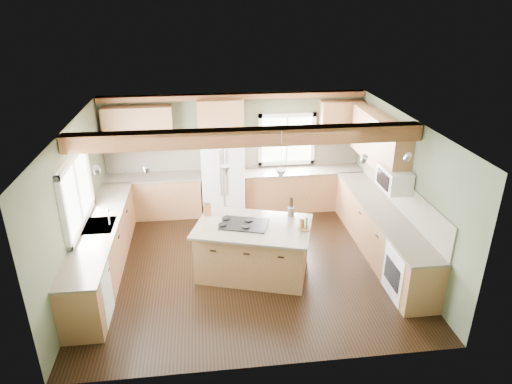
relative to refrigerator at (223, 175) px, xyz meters
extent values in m
plane|color=black|center=(0.30, -2.12, -0.90)|extent=(5.60, 5.60, 0.00)
plane|color=silver|center=(0.30, -2.12, 1.70)|extent=(5.60, 5.60, 0.00)
plane|color=#485039|center=(0.30, 0.38, 0.40)|extent=(5.60, 0.00, 5.60)
plane|color=#485039|center=(-2.50, -2.12, 0.40)|extent=(0.00, 5.00, 5.00)
plane|color=#485039|center=(3.10, -2.12, 0.40)|extent=(0.00, 5.00, 5.00)
cube|color=brown|center=(0.30, -2.40, 1.57)|extent=(5.55, 0.26, 0.26)
cube|color=brown|center=(0.30, 0.28, 1.64)|extent=(5.55, 0.20, 0.10)
cube|color=brown|center=(0.30, 0.36, 0.31)|extent=(5.58, 0.03, 0.58)
cube|color=brown|center=(3.08, -2.07, 0.31)|extent=(0.03, 3.70, 0.58)
cube|color=brown|center=(-1.49, 0.08, -0.46)|extent=(2.02, 0.60, 0.88)
cube|color=#4D4438|center=(-1.49, 0.08, 0.00)|extent=(2.06, 0.64, 0.04)
cube|color=brown|center=(1.79, 0.08, -0.46)|extent=(2.62, 0.60, 0.88)
cube|color=#4D4438|center=(1.79, 0.08, 0.00)|extent=(2.66, 0.64, 0.04)
cube|color=brown|center=(-2.20, -2.07, -0.46)|extent=(0.60, 3.70, 0.88)
cube|color=#4D4438|center=(-2.20, -2.07, 0.00)|extent=(0.64, 3.74, 0.04)
cube|color=brown|center=(2.80, -2.07, -0.46)|extent=(0.60, 3.70, 0.88)
cube|color=#4D4438|center=(2.80, -2.07, 0.00)|extent=(0.64, 3.74, 0.04)
cube|color=brown|center=(-1.69, 0.21, 1.05)|extent=(1.40, 0.35, 0.90)
cube|color=brown|center=(0.00, 0.21, 1.25)|extent=(0.96, 0.35, 0.70)
cube|color=brown|center=(2.92, -1.22, 1.05)|extent=(0.35, 2.20, 0.90)
cube|color=brown|center=(2.60, 0.21, 1.05)|extent=(0.90, 0.35, 0.90)
cube|color=white|center=(-2.48, -2.07, 0.65)|extent=(0.04, 1.60, 1.05)
cube|color=white|center=(1.45, 0.36, 0.65)|extent=(1.10, 0.04, 1.00)
cube|color=#262628|center=(-2.20, -2.07, 0.01)|extent=(0.50, 0.65, 0.03)
cylinder|color=#B2B2B7|center=(-2.02, -2.07, 0.15)|extent=(0.02, 0.02, 0.28)
cube|color=white|center=(-2.19, -3.37, -0.47)|extent=(0.60, 0.60, 0.84)
cube|color=white|center=(2.79, -3.37, -0.47)|extent=(0.60, 0.72, 0.84)
cube|color=white|center=(2.88, -2.17, 0.65)|extent=(0.40, 0.70, 0.38)
cone|color=#B2B2B7|center=(-0.05, -2.26, 0.98)|extent=(0.18, 0.18, 0.16)
cone|color=#B2B2B7|center=(0.81, -2.53, 0.98)|extent=(0.18, 0.18, 0.16)
cube|color=white|center=(0.00, 0.00, 0.00)|extent=(0.90, 0.74, 1.80)
cube|color=brown|center=(0.38, -2.40, -0.46)|extent=(2.05, 1.59, 0.88)
cube|color=#4D4438|center=(0.38, -2.40, 0.00)|extent=(2.20, 1.74, 0.04)
cube|color=black|center=(0.24, -2.35, 0.03)|extent=(0.90, 0.73, 0.02)
cube|color=brown|center=(-0.37, -1.91, 0.12)|extent=(0.14, 0.12, 0.20)
cylinder|color=#463D38|center=(1.08, -2.11, 0.10)|extent=(0.16, 0.16, 0.16)
camera|label=1|loc=(-0.39, -9.15, 3.63)|focal=32.00mm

